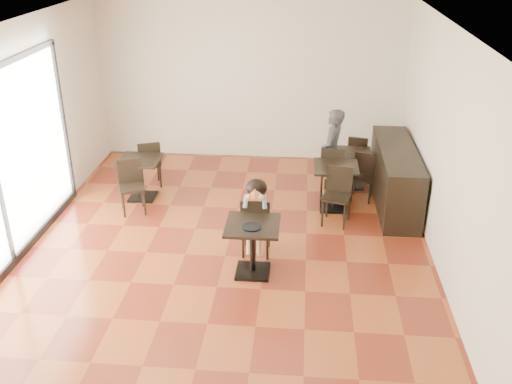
# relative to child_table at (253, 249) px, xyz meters

# --- Properties ---
(floor) EXTENTS (6.00, 8.00, 0.01)m
(floor) POSITION_rel_child_table_xyz_m (-0.44, 0.39, -0.38)
(floor) COLOR brown
(floor) RESTS_ON ground
(ceiling) EXTENTS (6.00, 8.00, 0.01)m
(ceiling) POSITION_rel_child_table_xyz_m (-0.44, 0.39, 2.82)
(ceiling) COLOR silver
(ceiling) RESTS_ON floor
(wall_back) EXTENTS (6.00, 0.01, 3.20)m
(wall_back) POSITION_rel_child_table_xyz_m (-0.44, 4.39, 1.22)
(wall_back) COLOR beige
(wall_back) RESTS_ON floor
(wall_front) EXTENTS (6.00, 0.01, 3.20)m
(wall_front) POSITION_rel_child_table_xyz_m (-0.44, -3.61, 1.22)
(wall_front) COLOR beige
(wall_front) RESTS_ON floor
(wall_left) EXTENTS (0.01, 8.00, 3.20)m
(wall_left) POSITION_rel_child_table_xyz_m (-3.44, 0.39, 1.22)
(wall_left) COLOR beige
(wall_left) RESTS_ON floor
(wall_right) EXTENTS (0.01, 8.00, 3.20)m
(wall_right) POSITION_rel_child_table_xyz_m (2.56, 0.39, 1.22)
(wall_right) COLOR beige
(wall_right) RESTS_ON floor
(child_table) EXTENTS (0.72, 0.72, 0.76)m
(child_table) POSITION_rel_child_table_xyz_m (0.00, 0.00, 0.00)
(child_table) COLOR black
(child_table) RESTS_ON floor
(child_chair) EXTENTS (0.41, 0.41, 0.92)m
(child_chair) POSITION_rel_child_table_xyz_m (0.00, 0.55, 0.08)
(child_chair) COLOR black
(child_chair) RESTS_ON floor
(child) EXTENTS (0.41, 0.58, 1.15)m
(child) POSITION_rel_child_table_xyz_m (0.00, 0.55, 0.20)
(child) COLOR slate
(child) RESTS_ON child_chair
(plate) EXTENTS (0.26, 0.26, 0.02)m
(plate) POSITION_rel_child_table_xyz_m (0.00, -0.10, 0.39)
(plate) COLOR black
(plate) RESTS_ON child_table
(pizza_slice) EXTENTS (0.27, 0.21, 0.06)m
(pizza_slice) POSITION_rel_child_table_xyz_m (0.00, 0.36, 0.62)
(pizza_slice) COLOR tan
(pizza_slice) RESTS_ON child
(adult_patron) EXTENTS (0.48, 0.63, 1.54)m
(adult_patron) POSITION_rel_child_table_xyz_m (1.14, 2.74, 0.39)
(adult_patron) COLOR #38383C
(adult_patron) RESTS_ON floor
(cafe_table_mid) EXTENTS (0.87, 0.87, 0.77)m
(cafe_table_mid) POSITION_rel_child_table_xyz_m (1.19, 2.11, 0.00)
(cafe_table_mid) COLOR black
(cafe_table_mid) RESTS_ON floor
(cafe_table_left) EXTENTS (0.90, 0.90, 0.73)m
(cafe_table_left) POSITION_rel_child_table_xyz_m (-2.16, 2.22, -0.01)
(cafe_table_left) COLOR black
(cafe_table_left) RESTS_ON floor
(cafe_table_back) EXTENTS (0.76, 0.76, 0.67)m
(cafe_table_back) POSITION_rel_child_table_xyz_m (1.54, 3.04, -0.05)
(cafe_table_back) COLOR black
(cafe_table_back) RESTS_ON floor
(chair_mid_a) EXTENTS (0.50, 0.50, 0.92)m
(chair_mid_a) POSITION_rel_child_table_xyz_m (1.19, 2.66, 0.08)
(chair_mid_a) COLOR black
(chair_mid_a) RESTS_ON floor
(chair_mid_b) EXTENTS (0.50, 0.50, 0.92)m
(chair_mid_b) POSITION_rel_child_table_xyz_m (1.19, 1.56, 0.08)
(chair_mid_b) COLOR black
(chair_mid_b) RESTS_ON floor
(chair_left_a) EXTENTS (0.52, 0.52, 0.88)m
(chair_left_a) POSITION_rel_child_table_xyz_m (-2.16, 2.77, 0.06)
(chair_left_a) COLOR black
(chair_left_a) RESTS_ON floor
(chair_left_b) EXTENTS (0.52, 0.52, 0.88)m
(chair_left_b) POSITION_rel_child_table_xyz_m (-2.16, 1.67, 0.06)
(chair_left_b) COLOR black
(chair_left_b) RESTS_ON floor
(chair_back_a) EXTENTS (0.43, 0.43, 0.81)m
(chair_back_a) POSITION_rel_child_table_xyz_m (1.68, 3.59, 0.02)
(chair_back_a) COLOR black
(chair_back_a) RESTS_ON floor
(chair_back_b) EXTENTS (0.43, 0.43, 0.81)m
(chair_back_b) POSITION_rel_child_table_xyz_m (1.68, 2.49, 0.02)
(chair_back_b) COLOR black
(chair_back_b) RESTS_ON floor
(service_counter) EXTENTS (0.60, 2.40, 1.00)m
(service_counter) POSITION_rel_child_table_xyz_m (2.21, 2.39, 0.12)
(service_counter) COLOR black
(service_counter) RESTS_ON floor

